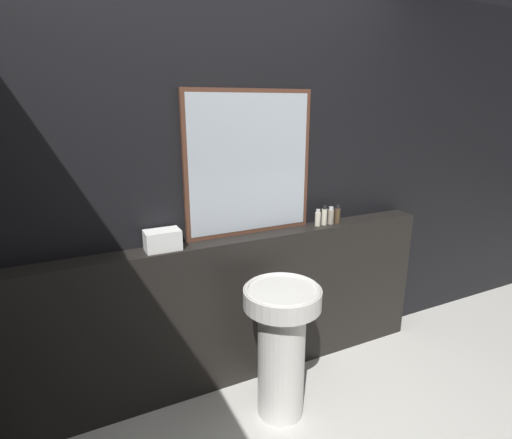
{
  "coord_description": "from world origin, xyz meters",
  "views": [
    {
      "loc": [
        -0.9,
        -0.88,
        1.78
      ],
      "look_at": [
        0.1,
        1.18,
        1.11
      ],
      "focal_mm": 28.0,
      "sensor_mm": 36.0,
      "label": 1
    }
  ],
  "objects_px": {
    "pedestal_sink": "(281,341)",
    "conditioner_bottle": "(324,216)",
    "lotion_bottle": "(331,216)",
    "towel_stack": "(163,240)",
    "body_wash_bottle": "(337,215)",
    "shampoo_bottle": "(318,218)",
    "mirror": "(250,164)"
  },
  "relations": [
    {
      "from": "towel_stack",
      "to": "body_wash_bottle",
      "type": "distance_m",
      "value": 1.21
    },
    {
      "from": "pedestal_sink",
      "to": "shampoo_bottle",
      "type": "xyz_separation_m",
      "value": [
        0.5,
        0.42,
        0.56
      ]
    },
    {
      "from": "conditioner_bottle",
      "to": "lotion_bottle",
      "type": "xyz_separation_m",
      "value": [
        0.05,
        0.0,
        -0.01
      ]
    },
    {
      "from": "shampoo_bottle",
      "to": "conditioner_bottle",
      "type": "xyz_separation_m",
      "value": [
        0.05,
        0.0,
        0.01
      ]
    },
    {
      "from": "pedestal_sink",
      "to": "conditioner_bottle",
      "type": "xyz_separation_m",
      "value": [
        0.56,
        0.42,
        0.57
      ]
    },
    {
      "from": "pedestal_sink",
      "to": "towel_stack",
      "type": "distance_m",
      "value": 0.89
    },
    {
      "from": "pedestal_sink",
      "to": "body_wash_bottle",
      "type": "height_order",
      "value": "body_wash_bottle"
    },
    {
      "from": "shampoo_bottle",
      "to": "pedestal_sink",
      "type": "bearing_deg",
      "value": -140.53
    },
    {
      "from": "body_wash_bottle",
      "to": "conditioner_bottle",
      "type": "bearing_deg",
      "value": 180.0
    },
    {
      "from": "shampoo_bottle",
      "to": "conditioner_bottle",
      "type": "bearing_deg",
      "value": 0.0
    },
    {
      "from": "body_wash_bottle",
      "to": "lotion_bottle",
      "type": "bearing_deg",
      "value": 180.0
    },
    {
      "from": "shampoo_bottle",
      "to": "lotion_bottle",
      "type": "height_order",
      "value": "lotion_bottle"
    },
    {
      "from": "pedestal_sink",
      "to": "towel_stack",
      "type": "xyz_separation_m",
      "value": [
        -0.54,
        0.42,
        0.56
      ]
    },
    {
      "from": "mirror",
      "to": "body_wash_bottle",
      "type": "bearing_deg",
      "value": -5.74
    },
    {
      "from": "pedestal_sink",
      "to": "body_wash_bottle",
      "type": "distance_m",
      "value": 0.97
    },
    {
      "from": "lotion_bottle",
      "to": "body_wash_bottle",
      "type": "distance_m",
      "value": 0.06
    },
    {
      "from": "pedestal_sink",
      "to": "towel_stack",
      "type": "relative_size",
      "value": 4.14
    },
    {
      "from": "pedestal_sink",
      "to": "lotion_bottle",
      "type": "xyz_separation_m",
      "value": [
        0.61,
        0.42,
        0.56
      ]
    },
    {
      "from": "body_wash_bottle",
      "to": "mirror",
      "type": "bearing_deg",
      "value": 174.26
    },
    {
      "from": "pedestal_sink",
      "to": "lotion_bottle",
      "type": "relative_size",
      "value": 6.81
    },
    {
      "from": "mirror",
      "to": "shampoo_bottle",
      "type": "distance_m",
      "value": 0.62
    },
    {
      "from": "mirror",
      "to": "body_wash_bottle",
      "type": "height_order",
      "value": "mirror"
    },
    {
      "from": "conditioner_bottle",
      "to": "lotion_bottle",
      "type": "distance_m",
      "value": 0.05
    },
    {
      "from": "mirror",
      "to": "towel_stack",
      "type": "xyz_separation_m",
      "value": [
        -0.57,
        -0.06,
        -0.38
      ]
    },
    {
      "from": "pedestal_sink",
      "to": "mirror",
      "type": "relative_size",
      "value": 0.93
    },
    {
      "from": "towel_stack",
      "to": "shampoo_bottle",
      "type": "height_order",
      "value": "same"
    },
    {
      "from": "towel_stack",
      "to": "body_wash_bottle",
      "type": "bearing_deg",
      "value": 0.0
    },
    {
      "from": "mirror",
      "to": "conditioner_bottle",
      "type": "distance_m",
      "value": 0.65
    },
    {
      "from": "conditioner_bottle",
      "to": "body_wash_bottle",
      "type": "relative_size",
      "value": 1.07
    },
    {
      "from": "towel_stack",
      "to": "shampoo_bottle",
      "type": "relative_size",
      "value": 1.72
    },
    {
      "from": "shampoo_bottle",
      "to": "conditioner_bottle",
      "type": "height_order",
      "value": "conditioner_bottle"
    },
    {
      "from": "body_wash_bottle",
      "to": "towel_stack",
      "type": "bearing_deg",
      "value": 180.0
    }
  ]
}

